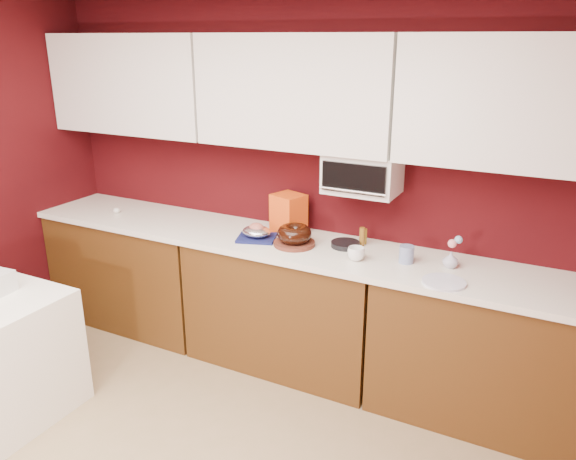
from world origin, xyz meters
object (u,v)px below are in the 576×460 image
(bundt_cake, at_px, (294,234))
(blue_jar, at_px, (406,254))
(pandoro_box, at_px, (289,214))
(toaster_oven, at_px, (363,173))
(flower_vase, at_px, (451,259))
(foil_ham_nest, at_px, (257,231))
(coffee_mug, at_px, (356,252))

(bundt_cake, relative_size, blue_jar, 2.13)
(blue_jar, bearing_deg, pandoro_box, 169.51)
(toaster_oven, bearing_deg, pandoro_box, 179.89)
(flower_vase, bearing_deg, foil_ham_nest, -175.18)
(foil_ham_nest, bearing_deg, bundt_cake, 2.56)
(foil_ham_nest, distance_m, flower_vase, 1.25)
(bundt_cake, relative_size, foil_ham_nest, 1.14)
(coffee_mug, relative_size, blue_jar, 0.96)
(foil_ham_nest, xyz_separation_m, coffee_mug, (0.72, -0.04, -0.00))
(toaster_oven, height_order, pandoro_box, toaster_oven)
(pandoro_box, relative_size, flower_vase, 2.49)
(foil_ham_nest, relative_size, coffee_mug, 1.95)
(bundt_cake, xyz_separation_m, blue_jar, (0.72, 0.05, -0.03))
(coffee_mug, bearing_deg, flower_vase, 15.84)
(flower_vase, bearing_deg, coffee_mug, -164.16)
(toaster_oven, bearing_deg, bundt_cake, -150.76)
(toaster_oven, bearing_deg, foil_ham_nest, -161.22)
(bundt_cake, distance_m, flower_vase, 0.98)
(toaster_oven, distance_m, flower_vase, 0.74)
(foil_ham_nest, height_order, blue_jar, blue_jar)
(toaster_oven, xyz_separation_m, bundt_cake, (-0.37, -0.21, -0.39))
(coffee_mug, bearing_deg, foil_ham_nest, 176.43)
(foil_ham_nest, relative_size, pandoro_box, 0.72)
(blue_jar, bearing_deg, bundt_cake, -176.34)
(coffee_mug, distance_m, flower_vase, 0.55)
(flower_vase, bearing_deg, bundt_cake, -174.55)
(pandoro_box, bearing_deg, blue_jar, 7.80)
(pandoro_box, bearing_deg, bundt_cake, -36.04)
(toaster_oven, xyz_separation_m, blue_jar, (0.35, -0.16, -0.42))
(pandoro_box, relative_size, coffee_mug, 2.70)
(bundt_cake, height_order, foil_ham_nest, bundt_cake)
(pandoro_box, bearing_deg, foil_ham_nest, -101.43)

